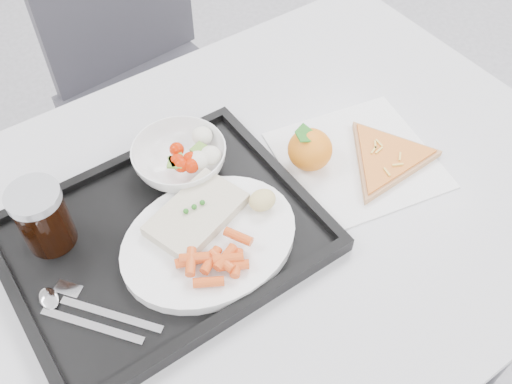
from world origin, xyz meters
The scene contains 14 objects.
table centered at (0.00, 0.30, 0.68)m, with size 1.20×0.80×0.75m.
chair centered at (0.15, 0.97, 0.54)m, with size 0.45×0.45×0.93m.
tray centered at (-0.12, 0.33, 0.76)m, with size 0.45×0.35×0.03m.
dinner_plate centered at (-0.07, 0.27, 0.77)m, with size 0.27×0.27×0.02m.
fish_fillet centered at (-0.06, 0.31, 0.79)m, with size 0.17×0.13×0.03m.
bread_roll centered at (0.03, 0.27, 0.80)m, with size 0.05×0.05×0.03m.
salad_bowl centered at (-0.03, 0.43, 0.79)m, with size 0.15×0.15×0.05m.
cola_glass centered at (-0.25, 0.41, 0.82)m, with size 0.08×0.08×0.11m.
cutlery centered at (-0.27, 0.28, 0.77)m, with size 0.13×0.16×0.01m.
napkin centered at (0.23, 0.28, 0.75)m, with size 0.29×0.29×0.00m.
tangerine centered at (0.16, 0.32, 0.79)m, with size 0.08×0.08×0.07m.
pizza_slice centered at (0.27, 0.25, 0.76)m, with size 0.29×0.29×0.02m.
carrot_pile centered at (-0.08, 0.23, 0.80)m, with size 0.11×0.08×0.02m.
salad_contents centered at (-0.01, 0.41, 0.80)m, with size 0.10×0.08×0.03m.
Camera 1 is at (-0.28, -0.15, 1.47)m, focal length 40.00 mm.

